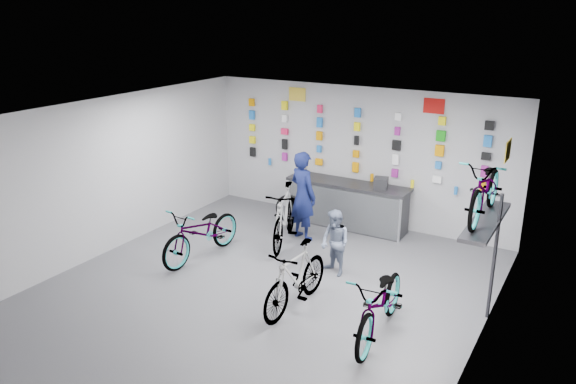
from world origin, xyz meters
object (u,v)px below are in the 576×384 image
Objects in this scene: bike_left at (202,232)px; bike_right at (381,303)px; bike_center at (296,277)px; customer at (335,243)px; counter at (347,205)px; bike_service at (285,216)px; clerk at (303,196)px.

bike_right is (3.93, -0.83, 0.00)m from bike_left.
customer reaches higher than bike_center.
customer is at bearing 92.64° from bike_center.
customer reaches higher than bike_left.
bike_left is 1.13× the size of bike_center.
counter is at bearing 134.42° from customer.
bike_left is 1.01× the size of bike_service.
bike_center reaches higher than bike_left.
clerk is at bearing 163.18° from customer.
counter is 2.35m from customer.
bike_right is 3.83m from clerk.
bike_right is at bearing -55.62° from bike_service.
bike_service is 1.63m from customer.
bike_service is (-2.91, 2.20, 0.07)m from bike_right.
counter is at bearing -94.62° from clerk.
customer is (2.47, 0.66, 0.07)m from bike_left.
bike_center is at bearing -64.88° from customer.
bike_right is 1.09× the size of clerk.
counter is at bearing 47.07° from bike_service.
bike_right is 1.69× the size of customer.
customer is (0.78, -2.22, 0.11)m from counter.
bike_service is 0.58m from clerk.
clerk is (1.18, 1.81, 0.40)m from bike_left.
bike_center is (0.78, -3.63, 0.05)m from counter.
bike_right reaches higher than bike_left.
bike_right is 2.08m from customer.
bike_left is at bearing -140.07° from customer.
clerk reaches higher than bike_right.
bike_left reaches higher than counter.
customer is (1.29, -1.16, -0.33)m from clerk.
bike_left is 1.70m from bike_service.
bike_service reaches higher than bike_center.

